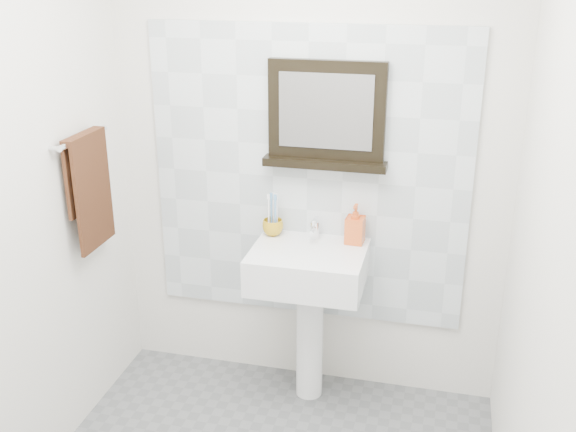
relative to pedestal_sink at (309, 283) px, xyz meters
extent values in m
cube|color=silver|center=(-0.06, 0.23, 0.57)|extent=(2.00, 0.01, 2.50)
cube|color=silver|center=(0.94, -0.87, 0.57)|extent=(0.01, 2.20, 2.50)
cube|color=silver|center=(-0.06, 0.21, 0.47)|extent=(1.60, 0.02, 1.50)
cylinder|color=white|center=(0.00, 0.05, -0.34)|extent=(0.14, 0.14, 0.68)
cube|color=white|center=(0.00, -0.01, 0.09)|extent=(0.55, 0.44, 0.18)
cylinder|color=silver|center=(0.00, -0.03, 0.17)|extent=(0.32, 0.32, 0.02)
cylinder|color=#4C4C4F|center=(0.00, -0.03, 0.18)|extent=(0.04, 0.04, 0.00)
cylinder|color=silver|center=(0.00, 0.14, 0.23)|extent=(0.04, 0.04, 0.09)
cylinder|color=silver|center=(0.00, 0.09, 0.25)|extent=(0.02, 0.10, 0.02)
cube|color=silver|center=(0.00, 0.15, 0.28)|extent=(0.02, 0.07, 0.01)
imported|color=#B48A15|center=(-0.22, 0.13, 0.23)|extent=(0.13, 0.13, 0.08)
cylinder|color=white|center=(-0.23, 0.12, 0.29)|extent=(0.01, 0.01, 0.19)
cube|color=white|center=(-0.23, 0.12, 0.39)|extent=(0.01, 0.01, 0.03)
cylinder|color=#5995CC|center=(-0.20, 0.12, 0.29)|extent=(0.01, 0.01, 0.19)
cube|color=#5995CC|center=(-0.20, 0.12, 0.39)|extent=(0.01, 0.01, 0.03)
cylinder|color=white|center=(-0.22, 0.15, 0.29)|extent=(0.01, 0.01, 0.19)
cube|color=white|center=(-0.22, 0.15, 0.39)|extent=(0.01, 0.01, 0.03)
cylinder|color=#5995CC|center=(-0.23, 0.14, 0.29)|extent=(0.01, 0.01, 0.19)
cube|color=#5995CC|center=(-0.23, 0.14, 0.39)|extent=(0.01, 0.01, 0.03)
cylinder|color=white|center=(-0.20, 0.14, 0.29)|extent=(0.01, 0.01, 0.19)
cube|color=white|center=(-0.20, 0.14, 0.39)|extent=(0.01, 0.01, 0.03)
imported|color=red|center=(0.20, 0.13, 0.28)|extent=(0.10, 0.10, 0.20)
cube|color=black|center=(0.04, 0.19, 0.83)|extent=(0.56, 0.06, 0.47)
cube|color=#99999E|center=(0.04, 0.16, 0.83)|extent=(0.45, 0.01, 0.36)
cube|color=black|center=(0.04, 0.17, 0.57)|extent=(0.60, 0.11, 0.04)
cylinder|color=silver|center=(-1.00, -0.25, 0.74)|extent=(0.03, 0.40, 0.03)
cylinder|color=silver|center=(-1.03, -0.44, 0.74)|extent=(0.05, 0.02, 0.02)
cylinder|color=silver|center=(-1.03, -0.06, 0.74)|extent=(0.05, 0.02, 0.02)
cube|color=#341B0E|center=(-0.98, -0.25, 0.47)|extent=(0.02, 0.30, 0.52)
cube|color=#341B0E|center=(-1.02, -0.25, 0.56)|extent=(0.02, 0.30, 0.34)
cube|color=#341B0E|center=(-1.00, -0.25, 0.74)|extent=(0.06, 0.30, 0.03)
camera|label=1|loc=(0.61, -2.92, 1.50)|focal=42.00mm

